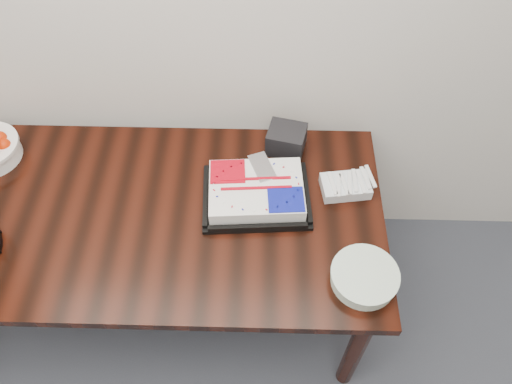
{
  "coord_description": "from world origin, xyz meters",
  "views": [
    {
      "loc": [
        0.44,
        0.93,
        2.32
      ],
      "look_at": [
        0.41,
        2.05,
        0.83
      ],
      "focal_mm": 35.0,
      "sensor_mm": 36.0,
      "label": 1
    }
  ],
  "objects_px": {
    "plate_stack": "(364,277)",
    "napkin_box": "(286,139)",
    "table": "(153,225)",
    "cake_tray": "(256,192)"
  },
  "relations": [
    {
      "from": "table",
      "to": "napkin_box",
      "type": "distance_m",
      "value": 0.65
    },
    {
      "from": "napkin_box",
      "to": "plate_stack",
      "type": "bearing_deg",
      "value": -66.91
    },
    {
      "from": "cake_tray",
      "to": "napkin_box",
      "type": "bearing_deg",
      "value": 65.88
    },
    {
      "from": "table",
      "to": "napkin_box",
      "type": "xyz_separation_m",
      "value": [
        0.53,
        0.34,
        0.14
      ]
    },
    {
      "from": "table",
      "to": "plate_stack",
      "type": "distance_m",
      "value": 0.84
    },
    {
      "from": "plate_stack",
      "to": "napkin_box",
      "type": "bearing_deg",
      "value": 113.09
    },
    {
      "from": "cake_tray",
      "to": "plate_stack",
      "type": "distance_m",
      "value": 0.52
    },
    {
      "from": "table",
      "to": "cake_tray",
      "type": "relative_size",
      "value": 4.16
    },
    {
      "from": "napkin_box",
      "to": "cake_tray",
      "type": "bearing_deg",
      "value": -114.12
    },
    {
      "from": "cake_tray",
      "to": "plate_stack",
      "type": "height_order",
      "value": "cake_tray"
    }
  ]
}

